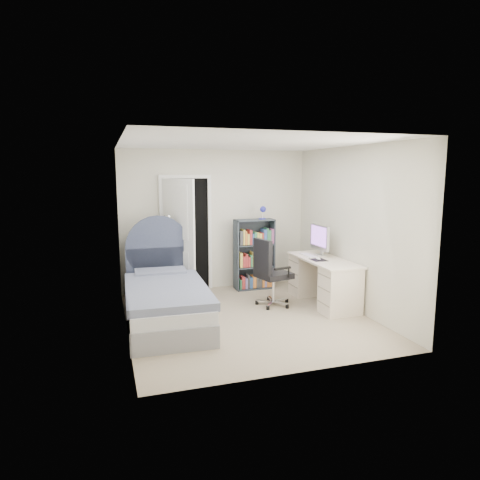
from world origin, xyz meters
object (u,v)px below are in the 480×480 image
object	(u,v)px
floor_lamp	(167,264)
office_chair	(269,269)
desk	(323,279)
bed	(165,298)
nightstand	(140,276)
bookcase	(255,256)

from	to	relation	value
floor_lamp	office_chair	size ratio (longest dim) A/B	1.31
desk	office_chair	world-z (taller)	desk
floor_lamp	bed	bearing A→B (deg)	-99.66
bed	desk	xyz separation A→B (m)	(2.53, 0.02, 0.09)
nightstand	office_chair	xyz separation A→B (m)	(1.90, -1.17, 0.24)
floor_lamp	office_chair	world-z (taller)	floor_lamp
bookcase	office_chair	distance (m)	1.07
bed	bookcase	world-z (taller)	bookcase
bookcase	desk	size ratio (longest dim) A/B	1.00
desk	nightstand	bearing A→B (deg)	154.72
bed	nightstand	size ratio (longest dim) A/B	4.32
bed	office_chair	xyz separation A→B (m)	(1.66, 0.15, 0.27)
nightstand	desk	bearing A→B (deg)	-25.28
desk	office_chair	bearing A→B (deg)	171.21
floor_lamp	bookcase	xyz separation A→B (m)	(1.60, 0.08, 0.02)
office_chair	nightstand	bearing A→B (deg)	148.25
floor_lamp	office_chair	bearing A→B (deg)	-33.63
floor_lamp	desk	world-z (taller)	floor_lamp
bookcase	floor_lamp	bearing A→B (deg)	-176.97
nightstand	bookcase	xyz separation A→B (m)	(2.03, -0.11, 0.24)
nightstand	desk	size ratio (longest dim) A/B	0.36
bookcase	desk	distance (m)	1.42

